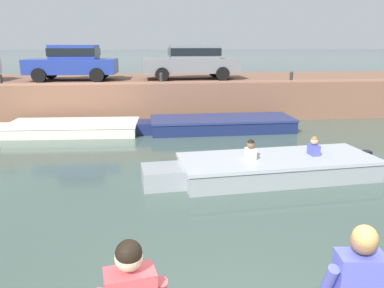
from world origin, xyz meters
TOP-DOWN VIEW (x-y plane):
  - ground_plane at (0.00, 6.23)m, footprint 400.00×400.00m
  - far_quay_wall at (0.00, 15.46)m, footprint 60.00×6.00m
  - far_wall_coping at (0.00, 12.58)m, footprint 60.00×0.24m
  - boat_moored_west_cream at (-4.02, 10.98)m, footprint 5.63×2.12m
  - boat_moored_central_navy at (1.46, 10.82)m, footprint 6.43×1.92m
  - motorboat_passing at (1.88, 5.56)m, footprint 5.91×2.15m
  - car_left_inner_blue at (-4.32, 14.51)m, footprint 3.94×2.07m
  - car_centre_grey at (0.96, 14.51)m, footprint 4.38×2.09m
  - mooring_bollard_west at (-6.82, 12.71)m, footprint 0.15×0.15m
  - mooring_bollard_mid at (-0.49, 12.71)m, footprint 0.15×0.15m
  - mooring_bollard_east at (5.08, 12.71)m, footprint 0.15×0.15m

SIDE VIEW (x-z plane):
  - ground_plane at x=0.00m, z-range 0.00..0.00m
  - boat_moored_west_cream at x=-4.02m, z-range 0.00..0.43m
  - boat_moored_central_navy at x=1.46m, z-range 0.00..0.51m
  - motorboat_passing at x=1.88m, z-range -0.24..0.77m
  - far_quay_wall at x=0.00m, z-range 0.00..1.63m
  - far_wall_coping at x=0.00m, z-range 1.63..1.71m
  - mooring_bollard_west at x=-6.82m, z-range 1.64..2.09m
  - mooring_bollard_mid at x=-0.49m, z-range 1.64..2.09m
  - mooring_bollard_east at x=5.08m, z-range 1.64..2.09m
  - car_left_inner_blue at x=-4.32m, z-range 1.70..3.24m
  - car_centre_grey at x=0.96m, z-range 1.71..3.25m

